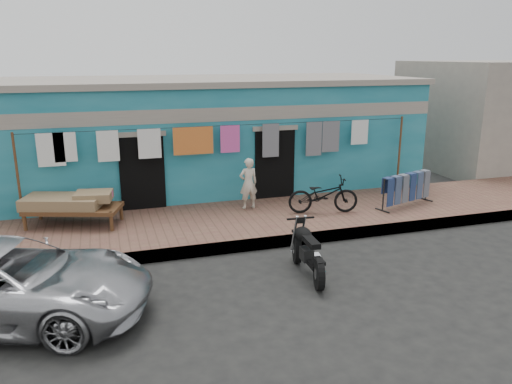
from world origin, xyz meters
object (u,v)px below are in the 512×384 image
motorcycle (308,250)px  charpoy (74,210)px  seated_person (248,183)px  jeans_rack (406,189)px  bicycle (323,191)px  car (4,281)px

motorcycle → charpoy: bearing=143.2°
seated_person → jeans_rack: size_ratio=0.71×
charpoy → bicycle: bearing=-8.2°
seated_person → bicycle: size_ratio=0.76×
car → charpoy: 3.79m
bicycle → motorcycle: bearing=162.9°
motorcycle → bicycle: bearing=63.5°
seated_person → motorcycle: bearing=87.2°
car → jeans_rack: size_ratio=2.50×
car → bicycle: (6.69, 2.85, 0.16)m
seated_person → charpoy: 4.18m
car → seated_person: seated_person is taller
seated_person → charpoy: seated_person is taller
car → charpoy: (0.87, 3.69, -0.03)m
motorcycle → jeans_rack: jeans_rack is taller
charpoy → seated_person: bearing=0.8°
bicycle → motorcycle: 3.18m
charpoy → jeans_rack: bearing=-6.5°
seated_person → bicycle: (1.65, -0.90, -0.10)m
bicycle → jeans_rack: (2.28, -0.09, -0.12)m
bicycle → jeans_rack: size_ratio=0.93×
car → bicycle: size_ratio=2.68×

